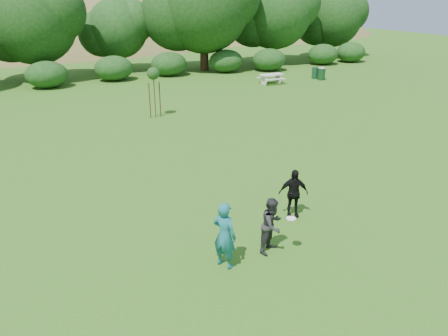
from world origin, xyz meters
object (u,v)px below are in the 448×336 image
object	(u,v)px
sapling	(153,75)
trash_can_lidded	(321,73)
player_teal	(225,235)
picnic_table	(271,77)
player_grey	(272,225)
player_black	(293,193)
trash_can_near	(315,73)

from	to	relation	value
sapling	trash_can_lidded	size ratio (longest dim) A/B	2.71
player_teal	picnic_table	world-z (taller)	player_teal
player_grey	trash_can_lidded	world-z (taller)	player_grey
player_black	trash_can_near	distance (m)	24.65
trash_can_near	picnic_table	distance (m)	4.51
player_teal	picnic_table	bearing A→B (deg)	-64.17
picnic_table	trash_can_lidded	size ratio (longest dim) A/B	1.71
player_teal	sapling	bearing A→B (deg)	-40.62
sapling	trash_can_lidded	xyz separation A→B (m)	(15.70, 5.22, -1.88)
player_black	player_grey	bearing A→B (deg)	-116.59
player_teal	picnic_table	size ratio (longest dim) A/B	1.02
trash_can_near	sapling	xyz separation A→B (m)	(-15.63, -5.93, 1.97)
player_teal	trash_can_lidded	world-z (taller)	player_teal
player_black	player_teal	bearing A→B (deg)	-131.52
trash_can_near	trash_can_lidded	size ratio (longest dim) A/B	0.86
trash_can_near	sapling	bearing A→B (deg)	-159.23
player_teal	picnic_table	distance (m)	24.84
trash_can_near	picnic_table	size ratio (longest dim) A/B	0.50
trash_can_near	trash_can_lidded	xyz separation A→B (m)	(0.07, -0.71, 0.09)
player_grey	player_black	bearing A→B (deg)	13.03
player_grey	picnic_table	distance (m)	23.94
player_teal	player_black	distance (m)	3.52
player_black	trash_can_lidded	distance (m)	24.14
trash_can_near	picnic_table	world-z (taller)	trash_can_near
player_grey	picnic_table	world-z (taller)	player_grey
player_black	trash_can_lidded	size ratio (longest dim) A/B	1.52
sapling	picnic_table	bearing A→B (deg)	26.63
player_grey	player_black	world-z (taller)	player_black
trash_can_lidded	picnic_table	bearing A→B (deg)	175.43
sapling	player_teal	bearing A→B (deg)	-100.62
player_teal	trash_can_lidded	size ratio (longest dim) A/B	1.74
trash_can_near	trash_can_lidded	distance (m)	0.72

